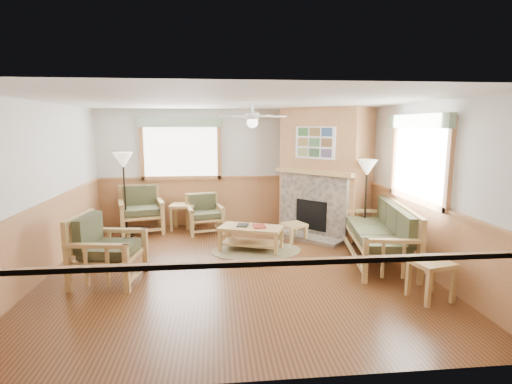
{
  "coord_description": "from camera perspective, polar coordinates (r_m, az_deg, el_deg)",
  "views": [
    {
      "loc": [
        -0.31,
        -6.32,
        2.34
      ],
      "look_at": [
        0.4,
        0.7,
        1.15
      ],
      "focal_mm": 28.0,
      "sensor_mm": 36.0,
      "label": 1
    }
  ],
  "objects": [
    {
      "name": "floor",
      "position": [
        6.75,
        -2.83,
        -10.77
      ],
      "size": [
        6.0,
        6.0,
        0.01
      ],
      "primitive_type": "cube",
      "color": "#552F17",
      "rests_on": "ground"
    },
    {
      "name": "ceiling",
      "position": [
        6.34,
        -3.03,
        12.81
      ],
      "size": [
        6.0,
        6.0,
        0.01
      ],
      "primitive_type": "cube",
      "color": "white",
      "rests_on": "floor"
    },
    {
      "name": "wall_back",
      "position": [
        9.38,
        -3.86,
        3.48
      ],
      "size": [
        6.0,
        0.02,
        2.7
      ],
      "primitive_type": "cube",
      "color": "silver",
      "rests_on": "floor"
    },
    {
      "name": "wall_front",
      "position": [
        3.48,
        -0.4,
        -6.91
      ],
      "size": [
        6.0,
        0.02,
        2.7
      ],
      "primitive_type": "cube",
      "color": "silver",
      "rests_on": "floor"
    },
    {
      "name": "wall_left",
      "position": [
        6.94,
        -28.49,
        0.21
      ],
      "size": [
        0.02,
        6.0,
        2.7
      ],
      "primitive_type": "cube",
      "color": "silver",
      "rests_on": "floor"
    },
    {
      "name": "wall_right",
      "position": [
        7.21,
        21.64,
        1.0
      ],
      "size": [
        0.02,
        6.0,
        2.7
      ],
      "primitive_type": "cube",
      "color": "silver",
      "rests_on": "floor"
    },
    {
      "name": "wainscot",
      "position": [
        6.58,
        -2.87,
        -6.23
      ],
      "size": [
        6.0,
        6.0,
        1.1
      ],
      "primitive_type": null,
      "color": "#AD7446",
      "rests_on": "floor"
    },
    {
      "name": "fireplace",
      "position": [
        8.76,
        9.91,
        2.93
      ],
      "size": [
        3.11,
        3.11,
        2.7
      ],
      "primitive_type": null,
      "rotation": [
        0.0,
        0.0,
        -0.79
      ],
      "color": "#AD7446",
      "rests_on": "floor"
    },
    {
      "name": "window_back",
      "position": [
        9.32,
        -10.82,
        10.56
      ],
      "size": [
        1.9,
        0.16,
        1.5
      ],
      "primitive_type": null,
      "color": "white",
      "rests_on": "wall_back"
    },
    {
      "name": "window_right",
      "position": [
        6.95,
        22.71,
        10.41
      ],
      "size": [
        0.16,
        1.9,
        1.5
      ],
      "primitive_type": null,
      "color": "white",
      "rests_on": "wall_right"
    },
    {
      "name": "ceiling_fan",
      "position": [
        6.66,
        -0.52,
        12.32
      ],
      "size": [
        1.59,
        1.59,
        0.36
      ],
      "primitive_type": null,
      "rotation": [
        0.0,
        0.0,
        0.35
      ],
      "color": "white",
      "rests_on": "ceiling"
    },
    {
      "name": "sofa",
      "position": [
        7.23,
        16.94,
        -5.64
      ],
      "size": [
        2.27,
        1.23,
        0.99
      ],
      "primitive_type": null,
      "rotation": [
        0.0,
        0.0,
        -1.74
      ],
      "color": "tan",
      "rests_on": "floor"
    },
    {
      "name": "armchair_back_left",
      "position": [
        9.11,
        -16.08,
        -2.45
      ],
      "size": [
        1.09,
        1.09,
        1.01
      ],
      "primitive_type": null,
      "rotation": [
        0.0,
        0.0,
        0.25
      ],
      "color": "tan",
      "rests_on": "floor"
    },
    {
      "name": "armchair_back_right",
      "position": [
        8.86,
        -7.35,
        -3.08
      ],
      "size": [
        0.88,
        0.88,
        0.83
      ],
      "primitive_type": null,
      "rotation": [
        0.0,
        0.0,
        0.23
      ],
      "color": "tan",
      "rests_on": "floor"
    },
    {
      "name": "armchair_left",
      "position": [
        6.42,
        -20.33,
        -7.58
      ],
      "size": [
        1.03,
        1.03,
        1.02
      ],
      "primitive_type": null,
      "rotation": [
        0.0,
        0.0,
        1.43
      ],
      "color": "tan",
      "rests_on": "floor"
    },
    {
      "name": "coffee_table",
      "position": [
        7.56,
        -0.73,
        -6.64
      ],
      "size": [
        1.28,
        0.94,
        0.46
      ],
      "primitive_type": null,
      "rotation": [
        0.0,
        0.0,
        -0.36
      ],
      "color": "tan",
      "rests_on": "floor"
    },
    {
      "name": "end_table_chairs",
      "position": [
        9.14,
        -10.33,
        -3.52
      ],
      "size": [
        0.59,
        0.57,
        0.59
      ],
      "primitive_type": null,
      "rotation": [
        0.0,
        0.0,
        -0.13
      ],
      "color": "tan",
      "rests_on": "floor"
    },
    {
      "name": "end_table_sofa",
      "position": [
        5.99,
        23.65,
        -11.47
      ],
      "size": [
        0.57,
        0.56,
        0.54
      ],
      "primitive_type": null,
      "rotation": [
        0.0,
        0.0,
        0.22
      ],
      "color": "tan",
      "rests_on": "floor"
    },
    {
      "name": "footstool",
      "position": [
        8.18,
        5.42,
        -5.76
      ],
      "size": [
        0.56,
        0.56,
        0.37
      ],
      "primitive_type": null,
      "rotation": [
        0.0,
        0.0,
        0.41
      ],
      "color": "tan",
      "rests_on": "floor"
    },
    {
      "name": "braided_rug",
      "position": [
        7.57,
        0.02,
        -8.38
      ],
      "size": [
        2.08,
        2.08,
        0.01
      ],
      "primitive_type": "cylinder",
      "rotation": [
        0.0,
        0.0,
        -0.27
      ],
      "color": "brown",
      "rests_on": "floor"
    },
    {
      "name": "floor_lamp_left",
      "position": [
        8.77,
        -18.22,
        -0.39
      ],
      "size": [
        0.51,
        0.51,
        1.79
      ],
      "primitive_type": null,
      "rotation": [
        0.0,
        0.0,
        0.3
      ],
      "color": "black",
      "rests_on": "floor"
    },
    {
      "name": "floor_lamp_right",
      "position": [
        7.97,
        15.38,
        -1.56
      ],
      "size": [
        0.47,
        0.47,
        1.7
      ],
      "primitive_type": null,
      "rotation": [
        0.0,
        0.0,
        0.25
      ],
      "color": "black",
      "rests_on": "floor"
    },
    {
      "name": "book_red",
      "position": [
        7.46,
        0.46,
        -4.8
      ],
      "size": [
        0.23,
        0.31,
        0.03
      ],
      "primitive_type": "cube",
      "rotation": [
        0.0,
        0.0,
        0.04
      ],
      "color": "maroon",
      "rests_on": "coffee_table"
    },
    {
      "name": "book_dark",
      "position": [
        7.55,
        -1.91,
        -4.67
      ],
      "size": [
        0.25,
        0.31,
        0.03
      ],
      "primitive_type": "cube",
      "rotation": [
        0.0,
        0.0,
        -0.22
      ],
      "color": "black",
      "rests_on": "coffee_table"
    }
  ]
}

